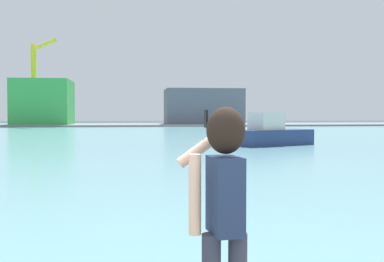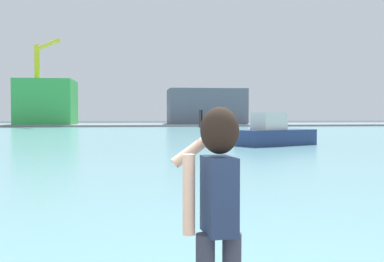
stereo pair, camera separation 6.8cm
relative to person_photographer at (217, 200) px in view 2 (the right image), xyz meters
name	(u,v)px [view 2 (the right image)]	position (x,y,z in m)	size (l,w,h in m)	color
ground_plane	(142,135)	(0.11, 49.27, -1.69)	(220.00, 220.00, 0.00)	#334751
harbor_water	(142,134)	(0.11, 51.27, -1.68)	(140.00, 100.00, 0.02)	#6BA8B2
far_shore_dock	(139,125)	(0.11, 91.27, -1.51)	(140.00, 20.00, 0.36)	gray
person_photographer	(217,200)	(0.00, 0.00, 0.00)	(0.53, 0.55, 1.74)	#2D3342
boat_moored	(275,134)	(9.57, 29.81, -0.82)	(6.50, 4.77, 2.42)	navy
warehouse_left	(47,102)	(-17.64, 89.34, 2.94)	(10.48, 11.40, 8.53)	green
warehouse_right	(206,107)	(13.69, 90.48, 2.19)	(15.32, 10.19, 7.03)	slate
port_crane	(40,74)	(-18.36, 86.75, 8.21)	(6.55, 11.70, 15.17)	yellow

